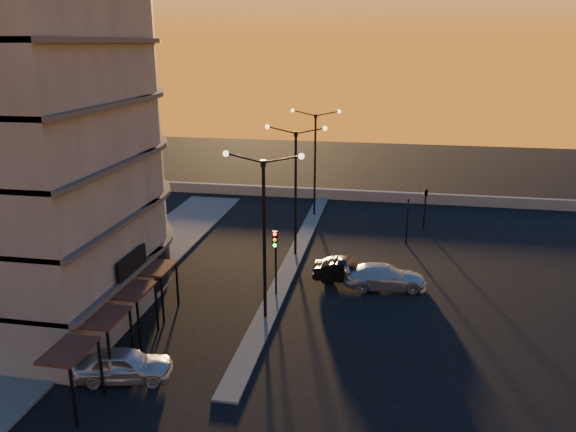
% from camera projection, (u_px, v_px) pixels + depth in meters
% --- Properties ---
extents(ground, '(120.00, 120.00, 0.00)m').
position_uv_depth(ground, '(265.00, 318.00, 31.69)').
color(ground, black).
rests_on(ground, ground).
extents(sidewalk_west, '(5.00, 40.00, 0.12)m').
position_uv_depth(sidewalk_west, '(125.00, 276.00, 37.26)').
color(sidewalk_west, '#4A4A48').
rests_on(sidewalk_west, ground).
extents(median, '(1.20, 36.00, 0.12)m').
position_uv_depth(median, '(295.00, 254.00, 41.07)').
color(median, '#4A4A48').
rests_on(median, ground).
extents(parapet, '(44.00, 0.50, 1.00)m').
position_uv_depth(parapet, '(343.00, 195.00, 55.62)').
color(parapet, gray).
rests_on(parapet, ground).
extents(building, '(14.35, 17.08, 25.00)m').
position_uv_depth(building, '(13.00, 100.00, 30.65)').
color(building, '#67615B').
rests_on(building, ground).
extents(streetlamp_near, '(4.32, 0.32, 9.51)m').
position_uv_depth(streetlamp_near, '(264.00, 224.00, 30.04)').
color(streetlamp_near, black).
rests_on(streetlamp_near, ground).
extents(streetlamp_mid, '(4.32, 0.32, 9.51)m').
position_uv_depth(streetlamp_mid, '(296.00, 181.00, 39.44)').
color(streetlamp_mid, black).
rests_on(streetlamp_mid, ground).
extents(streetlamp_far, '(4.32, 0.32, 9.51)m').
position_uv_depth(streetlamp_far, '(315.00, 154.00, 48.83)').
color(streetlamp_far, black).
rests_on(streetlamp_far, ground).
extents(traffic_light_main, '(0.28, 0.44, 4.25)m').
position_uv_depth(traffic_light_main, '(275.00, 252.00, 33.54)').
color(traffic_light_main, black).
rests_on(traffic_light_main, ground).
extents(signal_east_a, '(0.13, 0.16, 3.60)m').
position_uv_depth(signal_east_a, '(407.00, 220.00, 42.88)').
color(signal_east_a, black).
rests_on(signal_east_a, ground).
extents(signal_east_b, '(0.42, 1.99, 3.60)m').
position_uv_depth(signal_east_b, '(426.00, 193.00, 46.04)').
color(signal_east_b, black).
rests_on(signal_east_b, ground).
extents(car_hatchback, '(4.69, 2.69, 1.50)m').
position_uv_depth(car_hatchback, '(124.00, 365.00, 25.73)').
color(car_hatchback, silver).
rests_on(car_hatchback, ground).
extents(car_sedan, '(4.51, 1.61, 1.48)m').
position_uv_depth(car_sedan, '(348.00, 271.00, 36.35)').
color(car_sedan, black).
rests_on(car_sedan, ground).
extents(car_wagon, '(5.45, 2.78, 1.51)m').
position_uv_depth(car_wagon, '(385.00, 277.00, 35.42)').
color(car_wagon, '#B8BCC0').
rests_on(car_wagon, ground).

